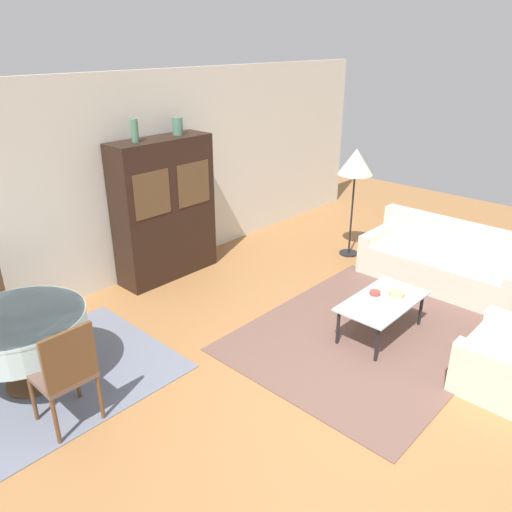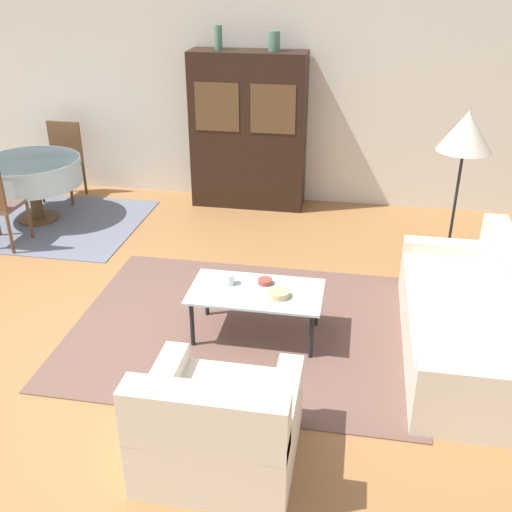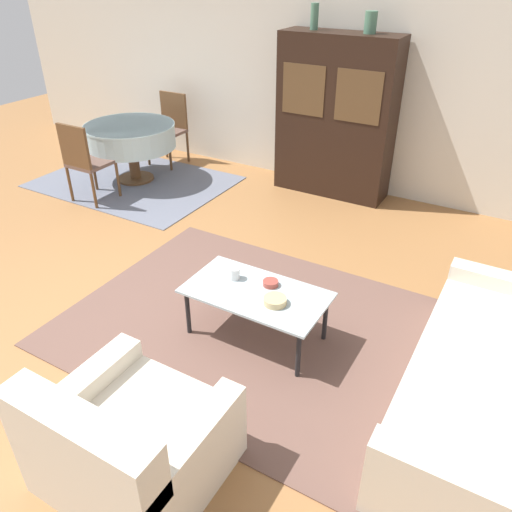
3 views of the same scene
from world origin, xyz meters
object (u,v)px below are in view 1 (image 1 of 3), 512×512
at_px(vase_short, 178,126).
at_px(vase_tall, 135,131).
at_px(couch, 444,263).
at_px(coffee_table, 382,303).
at_px(dining_chair_near, 66,371).
at_px(floor_lamp, 356,164).
at_px(cup, 366,302).
at_px(bowl_small, 375,293).
at_px(dining_table, 22,330).
at_px(bowl, 397,294).
at_px(display_cabinet, 165,210).

bearing_deg(vase_short, vase_tall, 180.00).
bearing_deg(couch, vase_tall, 42.43).
xyz_separation_m(coffee_table, dining_chair_near, (-3.05, 1.18, 0.16)).
xyz_separation_m(couch, vase_tall, (-2.68, 2.94, 1.74)).
bearing_deg(floor_lamp, cup, -143.19).
distance_m(floor_lamp, cup, 2.58).
xyz_separation_m(cup, bowl_small, (0.29, 0.06, -0.03)).
height_order(dining_table, bowl, dining_table).
height_order(display_cabinet, bowl_small, display_cabinet).
bearing_deg(vase_tall, vase_short, 0.00).
bearing_deg(coffee_table, bowl_small, 67.42).
bearing_deg(dining_chair_near, vase_tall, 41.00).
xyz_separation_m(dining_table, cup, (2.81, -1.92, -0.12)).
distance_m(coffee_table, floor_lamp, 2.49).
relative_size(bowl, bowl_small, 1.43).
height_order(coffee_table, vase_tall, vase_tall).
bearing_deg(dining_chair_near, coffee_table, -21.21).
distance_m(coffee_table, vase_short, 3.40).
bearing_deg(vase_short, dining_table, -159.97).
bearing_deg(dining_chair_near, display_cabinet, 36.62).
xyz_separation_m(bowl_small, vase_short, (-0.38, 2.85, 1.55)).
bearing_deg(couch, display_cabinet, 38.50).
bearing_deg(bowl, dining_table, 147.74).
height_order(floor_lamp, bowl, floor_lamp).
relative_size(vase_tall, vase_short, 1.23).
bearing_deg(vase_short, dining_chair_near, -146.58).
relative_size(dining_table, bowl_small, 9.69).
distance_m(cup, bowl_small, 0.30).
height_order(vase_tall, vase_short, vase_tall).
height_order(couch, cup, couch).
height_order(dining_chair_near, vase_tall, vase_tall).
distance_m(dining_table, vase_tall, 2.70).
distance_m(bowl, vase_short, 3.45).
height_order(dining_table, bowl_small, dining_table).
bearing_deg(display_cabinet, floor_lamp, -32.22).
bearing_deg(floor_lamp, coffee_table, -138.13).
xyz_separation_m(floor_lamp, cup, (-1.93, -1.45, -0.92)).
relative_size(display_cabinet, dining_table, 1.63).
relative_size(dining_table, vase_tall, 4.25).
bearing_deg(cup, coffee_table, -16.60).
distance_m(display_cabinet, dining_chair_near, 3.04).
bearing_deg(bowl_small, vase_tall, 109.90).
height_order(dining_chair_near, vase_short, vase_short).
bearing_deg(cup, vase_tall, 104.24).
distance_m(dining_table, dining_chair_near, 0.81).
xyz_separation_m(dining_table, bowl, (3.24, -2.05, -0.15)).
bearing_deg(cup, bowl_small, 11.44).
bearing_deg(dining_chair_near, bowl_small, -18.74).
bearing_deg(couch, dining_chair_near, 76.54).
relative_size(couch, vase_short, 9.35).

